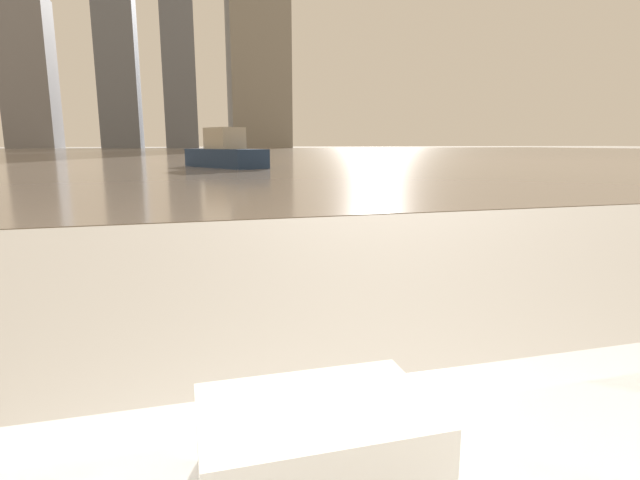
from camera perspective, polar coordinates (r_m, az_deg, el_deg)
name	(u,v)px	position (r m, az deg, el deg)	size (l,w,h in m)	color
towel_stack	(316,447)	(0.71, -0.45, -22.56)	(0.30, 0.20, 0.12)	white
harbor_water	(184,152)	(61.77, -15.33, 9.66)	(180.00, 110.00, 0.01)	gray
harbor_boat_1	(225,153)	(22.09, -10.81, 9.69)	(3.31, 4.70, 1.68)	navy
skyline_tower_1	(29,73)	(122.00, -30.31, 16.13)	(8.94, 10.27, 30.02)	slate
skyline_tower_2	(115,17)	(121.09, -22.39, 22.49)	(7.60, 13.24, 53.53)	slate
skyline_tower_3	(177,38)	(119.84, -16.02, 21.27)	(6.71, 11.85, 46.49)	slate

